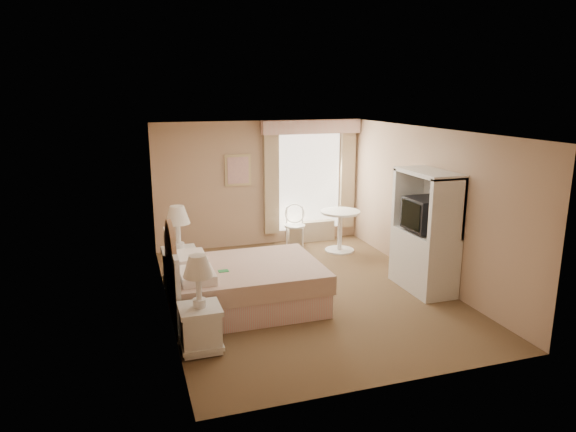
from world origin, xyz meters
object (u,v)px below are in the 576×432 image
object	(u,v)px
nightstand_near	(200,316)
armoire	(425,241)
bed	(239,284)
round_table	(340,224)
nightstand_far	(179,257)
cafe_chair	(295,222)

from	to	relation	value
nightstand_near	armoire	world-z (taller)	armoire
bed	armoire	distance (m)	2.97
round_table	nightstand_far	bearing A→B (deg)	-163.10
nightstand_near	round_table	world-z (taller)	nightstand_near
bed	round_table	size ratio (longest dim) A/B	2.64
nightstand_near	cafe_chair	size ratio (longest dim) A/B	1.39
cafe_chair	armoire	distance (m)	3.08
bed	armoire	world-z (taller)	armoire
cafe_chair	round_table	bearing A→B (deg)	-22.12
bed	nightstand_far	world-z (taller)	bed
nightstand_near	round_table	size ratio (longest dim) A/B	1.47
nightstand_near	nightstand_far	world-z (taller)	nightstand_far
bed	nightstand_far	bearing A→B (deg)	123.89
nightstand_far	round_table	xyz separation A→B (m)	(3.19, 0.97, 0.05)
bed	round_table	distance (m)	3.21
bed	cafe_chair	size ratio (longest dim) A/B	2.49
nightstand_far	cafe_chair	world-z (taller)	nightstand_far
bed	nightstand_near	distance (m)	1.34
round_table	cafe_chair	bearing A→B (deg)	140.06
cafe_chair	bed	bearing A→B (deg)	-105.46
armoire	round_table	bearing A→B (deg)	101.88
bed	round_table	world-z (taller)	bed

